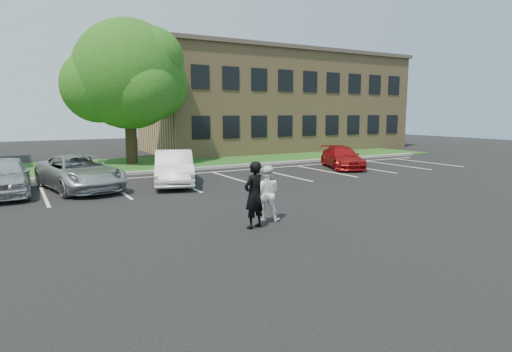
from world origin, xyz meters
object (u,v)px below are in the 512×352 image
(man_black_suit, at_px, (254,195))
(car_white_sedan, at_px, (174,168))
(tree, at_px, (130,77))
(car_silver_minivan, at_px, (80,173))
(car_red_compact, at_px, (342,158))
(car_silver_west, at_px, (4,177))
(office_building, at_px, (276,102))
(man_white_shirt, at_px, (267,193))

(man_black_suit, distance_m, car_white_sedan, 8.20)
(tree, xyz_separation_m, man_black_suit, (-0.78, -16.79, -4.41))
(man_black_suit, height_order, car_silver_minivan, man_black_suit)
(car_silver_minivan, distance_m, car_red_compact, 14.27)
(car_white_sedan, height_order, car_red_compact, car_white_sedan)
(tree, distance_m, car_silver_west, 11.45)
(office_building, relative_size, man_white_shirt, 13.45)
(tree, height_order, car_silver_minivan, tree)
(office_building, distance_m, man_black_suit, 26.94)
(car_silver_west, height_order, car_red_compact, car_silver_west)
(man_black_suit, bearing_deg, car_silver_west, -73.12)
(man_black_suit, bearing_deg, man_white_shirt, -162.00)
(car_silver_west, height_order, car_silver_minivan, car_silver_west)
(tree, distance_m, car_red_compact, 13.72)
(office_building, bearing_deg, car_white_sedan, -135.42)
(office_building, height_order, car_silver_west, office_building)
(man_black_suit, height_order, car_white_sedan, man_black_suit)
(man_white_shirt, height_order, car_silver_minivan, man_white_shirt)
(man_white_shirt, xyz_separation_m, car_red_compact, (10.17, 8.30, -0.22))
(man_white_shirt, bearing_deg, man_black_suit, 70.48)
(office_building, distance_m, car_red_compact, 14.45)
(car_silver_west, bearing_deg, man_white_shirt, -48.74)
(office_building, bearing_deg, tree, -158.61)
(office_building, xyz_separation_m, car_white_sedan, (-14.30, -14.09, -3.40))
(car_white_sedan, bearing_deg, office_building, 62.76)
(man_white_shirt, distance_m, car_white_sedan, 7.67)
(tree, xyz_separation_m, car_silver_minivan, (-4.15, -7.94, -4.62))
(car_white_sedan, bearing_deg, man_white_shirt, -70.12)
(tree, height_order, man_white_shirt, tree)
(tree, bearing_deg, office_building, 21.39)
(car_silver_west, distance_m, car_red_compact, 17.00)
(car_white_sedan, distance_m, car_red_compact, 10.41)
(man_black_suit, distance_m, car_silver_west, 10.77)
(man_black_suit, distance_m, car_silver_minivan, 9.47)
(tree, bearing_deg, car_red_compact, -38.21)
(man_white_shirt, relative_size, car_silver_minivan, 0.32)
(tree, bearing_deg, car_silver_west, -131.05)
(man_white_shirt, bearing_deg, car_silver_west, -15.86)
(office_building, distance_m, tree, 15.10)
(car_red_compact, bearing_deg, man_black_suit, -117.97)
(car_red_compact, bearing_deg, office_building, 96.87)
(car_red_compact, bearing_deg, tree, 164.83)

